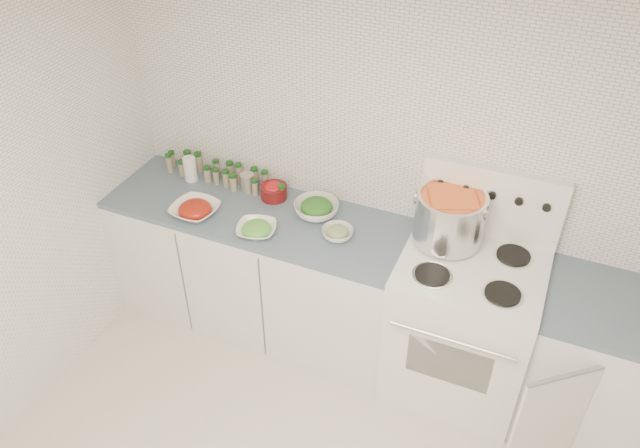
# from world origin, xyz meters

# --- Properties ---
(room_walls) EXTENTS (3.54, 3.04, 2.52)m
(room_walls) POSITION_xyz_m (0.00, 0.00, 1.56)
(room_walls) COLOR white
(room_walls) RESTS_ON ground
(counter_left) EXTENTS (1.85, 0.62, 0.90)m
(counter_left) POSITION_xyz_m (-0.82, 1.19, 0.45)
(counter_left) COLOR white
(counter_left) RESTS_ON ground
(stove) EXTENTS (0.76, 0.70, 1.36)m
(stove) POSITION_xyz_m (0.48, 1.19, 0.50)
(stove) COLOR white
(stove) RESTS_ON ground
(counter_right) EXTENTS (0.89, 0.88, 0.90)m
(counter_right) POSITION_xyz_m (1.30, 1.19, 0.45)
(counter_right) COLOR white
(counter_right) RESTS_ON ground
(stock_pot) EXTENTS (0.40, 0.38, 0.29)m
(stock_pot) POSITION_xyz_m (0.29, 1.33, 1.10)
(stock_pot) COLOR silver
(stock_pot) RESTS_ON stove
(bowl_tomato) EXTENTS (0.29, 0.29, 0.09)m
(bowl_tomato) POSITION_xyz_m (-1.13, 1.02, 0.94)
(bowl_tomato) COLOR white
(bowl_tomato) RESTS_ON counter_left
(bowl_snowpea) EXTENTS (0.28, 0.28, 0.07)m
(bowl_snowpea) POSITION_xyz_m (-0.72, 1.00, 0.93)
(bowl_snowpea) COLOR white
(bowl_snowpea) RESTS_ON counter_left
(bowl_broccoli) EXTENTS (0.32, 0.32, 0.11)m
(bowl_broccoli) POSITION_xyz_m (-0.48, 1.30, 0.95)
(bowl_broccoli) COLOR white
(bowl_broccoli) RESTS_ON counter_left
(bowl_zucchini) EXTENTS (0.22, 0.22, 0.07)m
(bowl_zucchini) POSITION_xyz_m (-0.28, 1.15, 0.93)
(bowl_zucchini) COLOR white
(bowl_zucchini) RESTS_ON counter_left
(bowl_pepper) EXTENTS (0.17, 0.17, 0.10)m
(bowl_pepper) POSITION_xyz_m (-0.79, 1.37, 0.95)
(bowl_pepper) COLOR #570E0F
(bowl_pepper) RESTS_ON counter_left
(salt_canister) EXTENTS (0.10, 0.10, 0.16)m
(salt_canister) POSITION_xyz_m (-1.36, 1.33, 0.98)
(salt_canister) COLOR white
(salt_canister) RESTS_ON counter_left
(tin_can) EXTENTS (0.11, 0.11, 0.11)m
(tin_can) POSITION_xyz_m (-0.97, 1.37, 0.96)
(tin_can) COLOR #B6AC9A
(tin_can) RESTS_ON counter_left
(spice_cluster) EXTENTS (0.88, 0.16, 0.14)m
(spice_cluster) POSITION_xyz_m (-1.19, 1.40, 0.96)
(spice_cluster) COLOR gray
(spice_cluster) RESTS_ON counter_left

